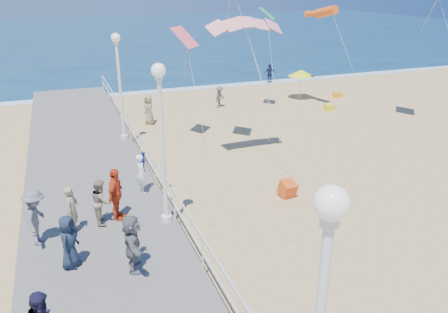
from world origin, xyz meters
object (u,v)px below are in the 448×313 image
object	(u,v)px
spectator_5	(133,243)
beach_chair_right	(329,107)
spectator_1	(101,201)
beach_walker_c	(149,110)
woman_holding_toddler	(141,174)
toddler_held	(144,161)
lamp_post_far	(119,76)
spectator_4	(69,242)
lamp_post_mid	(162,129)
spectator_3	(116,194)
beach_walker_b	(270,74)
beach_umbrella	(301,73)
beach_walker_a	(220,97)
beach_chair_left	(337,95)
spectator_2	(36,217)
box_kite	(287,190)
spectator_6	(72,210)

from	to	relation	value
spectator_5	beach_chair_right	bearing A→B (deg)	-40.53
spectator_1	beach_walker_c	world-z (taller)	spectator_1
woman_holding_toddler	spectator_1	distance (m)	2.45
toddler_held	lamp_post_far	bearing A→B (deg)	-11.83
woman_holding_toddler	spectator_4	world-z (taller)	spectator_4
lamp_post_far	beach_walker_c	size ratio (longest dim) A/B	3.00
lamp_post_mid	spectator_5	distance (m)	3.66
spectator_3	beach_walker_c	size ratio (longest dim) A/B	1.04
lamp_post_mid	beach_walker_c	world-z (taller)	lamp_post_mid
toddler_held	beach_walker_b	bearing A→B (deg)	-48.88
lamp_post_far	beach_walker_b	distance (m)	18.13
woman_holding_toddler	beach_umbrella	xyz separation A→B (m)	(13.89, 12.02, 0.73)
beach_walker_a	beach_walker_c	bearing A→B (deg)	165.00
beach_walker_c	beach_chair_left	distance (m)	14.52
woman_holding_toddler	spectator_4	xyz separation A→B (m)	(-2.80, -3.99, 0.01)
spectator_5	woman_holding_toddler	bearing A→B (deg)	-5.35
spectator_1	lamp_post_mid	bearing A→B (deg)	-105.71
spectator_2	beach_walker_a	bearing A→B (deg)	-26.87
spectator_2	beach_chair_left	xyz separation A→B (m)	(20.40, 13.85, -1.10)
lamp_post_far	woman_holding_toddler	xyz separation A→B (m)	(-0.34, -6.54, -2.48)
spectator_2	beach_umbrella	bearing A→B (deg)	-39.35
beach_walker_a	box_kite	world-z (taller)	beach_walker_a
spectator_4	beach_chair_right	xyz separation A→B (m)	(16.94, 12.62, -1.00)
lamp_post_mid	toddler_held	distance (m)	3.32
toddler_held	beach_walker_c	size ratio (longest dim) A/B	0.42
spectator_5	beach_umbrella	xyz separation A→B (m)	(15.05, 16.79, 0.67)
spectator_1	spectator_3	distance (m)	0.53
spectator_3	beach_chair_right	xyz separation A→B (m)	(15.33, 10.35, -1.12)
beach_chair_left	lamp_post_far	bearing A→B (deg)	-163.35
spectator_4	spectator_5	distance (m)	1.81
beach_chair_right	beach_walker_a	bearing A→B (deg)	152.97
spectator_2	beach_walker_a	xyz separation A→B (m)	(11.27, 14.37, -0.57)
lamp_post_far	spectator_6	distance (m)	9.43
spectator_6	lamp_post_mid	bearing A→B (deg)	-72.65
lamp_post_far	spectator_3	bearing A→B (deg)	-100.42
beach_walker_a	lamp_post_mid	bearing A→B (deg)	-153.47
lamp_post_far	spectator_1	size ratio (longest dim) A/B	3.42
beach_walker_b	beach_walker_c	size ratio (longest dim) A/B	0.92
spectator_6	beach_walker_b	xyz separation A→B (m)	(16.89, 19.83, -0.38)
woman_holding_toddler	beach_walker_b	bearing A→B (deg)	-48.94
toddler_held	spectator_5	size ratio (longest dim) A/B	0.44
lamp_post_far	box_kite	bearing A→B (deg)	-58.26
beach_walker_a	beach_umbrella	bearing A→B (deg)	-36.20
beach_umbrella	box_kite	bearing A→B (deg)	-121.79
lamp_post_mid	beach_chair_right	bearing A→B (deg)	38.77
lamp_post_far	spectator_4	xyz separation A→B (m)	(-3.13, -10.53, -2.46)
spectator_2	spectator_6	bearing A→B (deg)	-60.96
beach_walker_b	box_kite	bearing A→B (deg)	70.90
beach_walker_a	beach_walker_c	xyz separation A→B (m)	(-5.28, -2.10, 0.16)
lamp_post_mid	spectator_2	size ratio (longest dim) A/B	2.94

